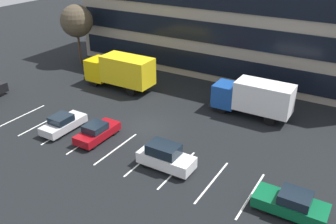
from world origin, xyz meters
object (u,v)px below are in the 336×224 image
object	(u,v)px
box_truck_blue	(254,97)
sedan_maroon	(97,132)
suv_white	(166,157)
bare_tree	(77,21)
sedan_forest	(291,204)
box_truck_yellow_all	(120,70)
sedan_silver	(63,123)

from	to	relation	value
box_truck_blue	sedan_maroon	xyz separation A→B (m)	(-9.51, -10.80, -1.23)
box_truck_blue	suv_white	bearing A→B (deg)	-102.58
bare_tree	sedan_forest	bearing A→B (deg)	-25.43
sedan_maroon	sedan_forest	size ratio (longest dim) A/B	0.93
box_truck_yellow_all	box_truck_blue	xyz separation A→B (m)	(14.62, 0.96, -0.16)
bare_tree	suv_white	bearing A→B (deg)	-33.57
suv_white	sedan_silver	distance (m)	10.48
sedan_forest	suv_white	bearing A→B (deg)	178.44
box_truck_blue	sedan_forest	world-z (taller)	box_truck_blue
box_truck_yellow_all	sedan_silver	bearing A→B (deg)	-81.01
sedan_silver	bare_tree	xyz separation A→B (m)	(-11.25, 14.22, 4.80)
sedan_maroon	sedan_silver	xyz separation A→B (m)	(-3.49, -0.37, 0.00)
sedan_silver	bare_tree	world-z (taller)	bare_tree
box_truck_yellow_all	sedan_forest	size ratio (longest dim) A/B	1.81
sedan_maroon	sedan_silver	distance (m)	3.51
sedan_maroon	bare_tree	distance (m)	20.79
suv_white	sedan_silver	xyz separation A→B (m)	(-10.47, 0.19, -0.21)
box_truck_yellow_all	box_truck_blue	bearing A→B (deg)	3.74
sedan_maroon	sedan_forest	xyz separation A→B (m)	(16.10, -0.81, 0.05)
box_truck_yellow_all	suv_white	bearing A→B (deg)	-40.71
suv_white	sedan_maroon	distance (m)	7.00
suv_white	bare_tree	bearing A→B (deg)	146.43
sedan_maroon	sedan_forest	bearing A→B (deg)	-2.87
box_truck_yellow_all	sedan_forest	bearing A→B (deg)	-26.67
bare_tree	box_truck_blue	bearing A→B (deg)	-7.18
suv_white	sedan_forest	xyz separation A→B (m)	(9.12, -0.25, -0.16)
box_truck_blue	suv_white	size ratio (longest dim) A/B	1.77
sedan_maroon	bare_tree	world-z (taller)	bare_tree
sedan_silver	bare_tree	distance (m)	18.75
box_truck_blue	sedan_maroon	world-z (taller)	box_truck_blue
bare_tree	box_truck_yellow_all	bearing A→B (deg)	-22.60
sedan_forest	sedan_silver	distance (m)	19.59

